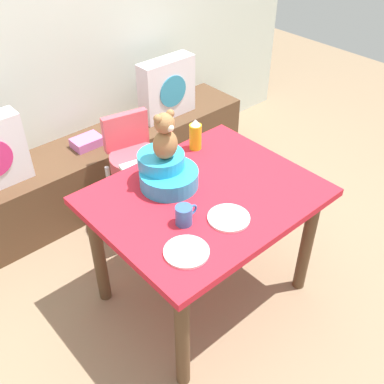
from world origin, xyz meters
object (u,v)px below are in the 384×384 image
Objects in this scene: ketchup_bottle at (195,135)px; dinner_plate_far at (186,252)px; dining_table at (205,211)px; dinner_plate_near at (229,218)px; book_stack at (87,142)px; highchair at (136,159)px; infant_seat_teal at (166,172)px; pillow_floral_right at (167,88)px; teddy_bear at (165,137)px; coffee_mug at (184,215)px.

dinner_plate_far is (-0.59, -0.60, -0.08)m from ketchup_bottle.
dining_table is 5.50× the size of dinner_plate_near.
dining_table is 5.95× the size of ketchup_bottle.
book_stack is 1.00× the size of dinner_plate_near.
highchair is 4.27× the size of ketchup_bottle.
infant_seat_teal is 0.41m from dinner_plate_near.
dinner_plate_near is (-0.05, -0.22, 0.12)m from dining_table.
teddy_bear is (-0.79, -0.98, 0.34)m from pillow_floral_right.
dining_table is at bearing -125.19° from ketchup_bottle.
coffee_mug is (-0.32, -0.85, 0.27)m from highchair.
coffee_mug reaches higher than book_stack.
dinner_plate_near is 0.29m from dinner_plate_far.
book_stack is at bearing 87.99° from dinner_plate_near.
pillow_floral_right reaches higher than dinner_plate_near.
coffee_mug is 0.20m from dinner_plate_far.
dinner_plate_near is at bearing -117.68° from ketchup_bottle.
teddy_bear is at bearing 65.63° from coffee_mug.
dinner_plate_far is (-0.12, -0.15, -0.04)m from coffee_mug.
book_stack is 0.18× the size of dining_table.
coffee_mug is 0.60× the size of dinner_plate_near.
teddy_bear is at bearing -108.56° from highchair.
dinner_plate_near is at bearing 6.78° from dinner_plate_far.
coffee_mug reaches higher than highchair.
infant_seat_teal reaches higher than dinner_plate_far.
dining_table is 0.47m from ketchup_bottle.
infant_seat_teal is at bearing -128.99° from pillow_floral_right.
pillow_floral_right is 3.67× the size of coffee_mug.
dinner_plate_near is (-0.15, -0.97, 0.22)m from highchair.
pillow_floral_right is 1.76m from dinner_plate_far.
ketchup_bottle reaches higher than dinner_plate_far.
ketchup_bottle is 0.92× the size of dinner_plate_near.
dinner_plate_far is at bearing -113.65° from highchair.
teddy_bear is (-0.09, -1.00, 0.53)m from book_stack.
highchair is at bearing 71.44° from teddy_bear.
coffee_mug is 0.60× the size of dinner_plate_far.
book_stack is 1.20m from dining_table.
dining_table is 0.28m from infant_seat_teal.
dinner_plate_near is at bearing -84.21° from infant_seat_teal.
dinner_plate_near is at bearing -92.01° from book_stack.
ketchup_bottle is at bearing -118.98° from pillow_floral_right.
teddy_bear is at bearing -90.00° from infant_seat_teal.
book_stack is (-0.70, 0.02, -0.19)m from pillow_floral_right.
coffee_mug is 0.21m from dinner_plate_near.
pillow_floral_right is 0.56× the size of highchair.
dining_table is 1.39× the size of highchair.
dinner_plate_far reaches higher than dining_table.
dinner_plate_far is (-0.29, -0.03, 0.00)m from dinner_plate_near.
highchair is (-0.60, -0.42, -0.16)m from pillow_floral_right.
dining_table is 5.50× the size of dinner_plate_far.
dining_table is (0.00, -1.19, 0.13)m from book_stack.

